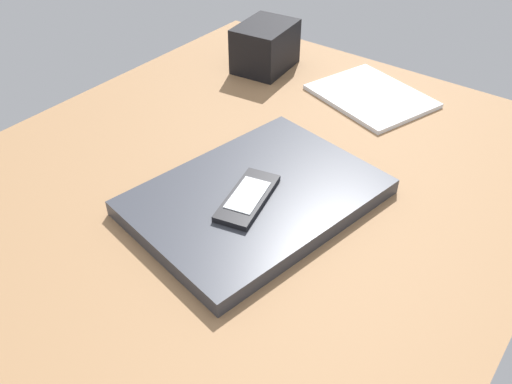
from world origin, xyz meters
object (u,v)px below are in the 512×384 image
at_px(laptop_closed, 256,197).
at_px(cell_phone_on_laptop, 248,198).
at_px(desk_organizer, 265,47).
at_px(notepad, 371,96).

distance_m(laptop_closed, cell_phone_on_laptop, 0.03).
height_order(cell_phone_on_laptop, desk_organizer, desk_organizer).
bearing_deg(cell_phone_on_laptop, laptop_closed, -170.68).
relative_size(cell_phone_on_laptop, desk_organizer, 1.01).
bearing_deg(desk_organizer, cell_phone_on_laptop, 26.55).
bearing_deg(notepad, cell_phone_on_laptop, 21.00).
distance_m(notepad, desk_organizer, 0.23).
relative_size(cell_phone_on_laptop, notepad, 0.63).
bearing_deg(desk_organizer, notepad, 86.82).
bearing_deg(desk_organizer, laptop_closed, 27.84).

